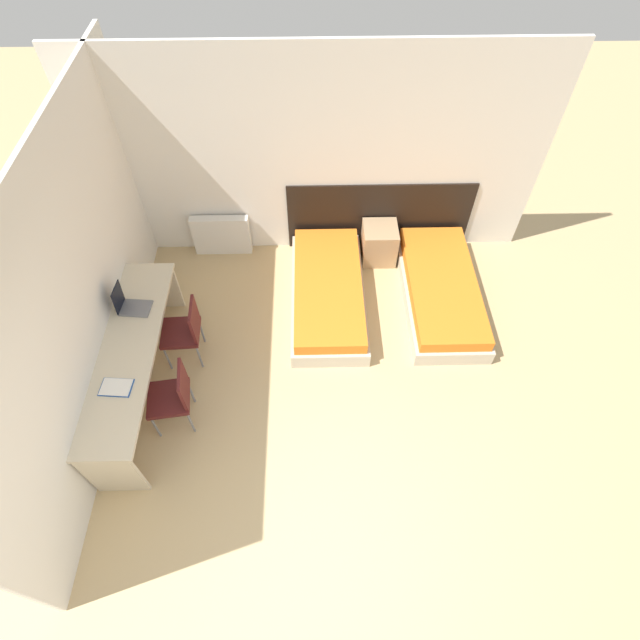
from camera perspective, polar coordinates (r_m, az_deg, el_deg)
ground_plane at (r=4.97m, az=0.60°, el=-23.99°), size 20.00×20.00×0.00m
wall_back at (r=6.15m, az=-0.39°, el=17.89°), size 5.40×0.05×2.70m
wall_left at (r=5.14m, az=-25.66°, el=3.29°), size 0.05×4.87×2.70m
headboard_panel at (r=6.70m, az=6.77°, el=11.67°), size 2.39×0.03×1.00m
bed_near_window at (r=6.15m, az=0.92°, el=3.17°), size 0.89×1.96×0.36m
bed_near_door at (r=6.35m, az=13.62°, el=3.30°), size 0.89×1.96×0.36m
nightstand at (r=6.68m, az=6.78°, el=8.70°), size 0.44×0.43×0.52m
radiator at (r=6.82m, az=-11.17°, el=9.49°), size 0.75×0.12×0.58m
desk at (r=5.43m, az=-20.67°, el=-3.90°), size 0.56×2.34×0.74m
chair_near_laptop at (r=5.60m, az=-15.16°, el=-1.04°), size 0.43×0.43×0.85m
chair_near_notebook at (r=5.18m, az=-16.40°, el=-8.21°), size 0.46×0.46×0.85m
laptop at (r=5.58m, az=-20.93°, el=1.68°), size 0.34×0.26×0.33m
open_notebook at (r=5.09m, az=-22.27°, el=-7.13°), size 0.31×0.22×0.02m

